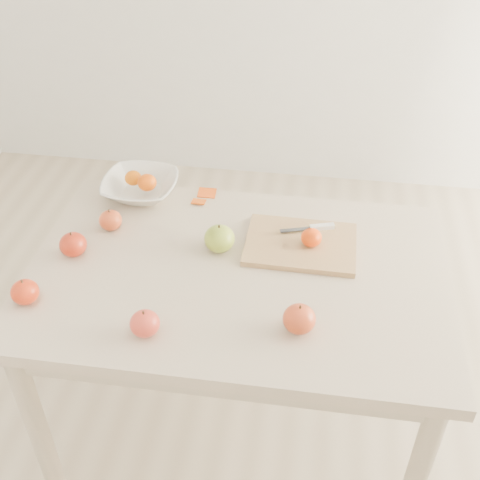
# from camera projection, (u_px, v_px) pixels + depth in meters

# --- Properties ---
(ground) EXTENTS (3.50, 3.50, 0.00)m
(ground) POSITION_uv_depth(u_px,v_px,m) (238.00, 426.00, 2.18)
(ground) COLOR #C6B293
(ground) RESTS_ON ground
(table) EXTENTS (1.20, 0.80, 0.75)m
(table) POSITION_uv_depth(u_px,v_px,m) (238.00, 295.00, 1.78)
(table) COLOR beige
(table) RESTS_ON ground
(cutting_board) EXTENTS (0.33, 0.25, 0.02)m
(cutting_board) POSITION_uv_depth(u_px,v_px,m) (301.00, 244.00, 1.80)
(cutting_board) COLOR tan
(cutting_board) RESTS_ON table
(board_tangerine) EXTENTS (0.06, 0.06, 0.05)m
(board_tangerine) POSITION_uv_depth(u_px,v_px,m) (311.00, 238.00, 1.76)
(board_tangerine) COLOR #D03C07
(board_tangerine) RESTS_ON cutting_board
(fruit_bowl) EXTENTS (0.25, 0.25, 0.06)m
(fruit_bowl) POSITION_uv_depth(u_px,v_px,m) (140.00, 187.00, 2.00)
(fruit_bowl) COLOR white
(fruit_bowl) RESTS_ON table
(bowl_tangerine_near) EXTENTS (0.06, 0.06, 0.05)m
(bowl_tangerine_near) POSITION_uv_depth(u_px,v_px,m) (133.00, 178.00, 2.00)
(bowl_tangerine_near) COLOR orange
(bowl_tangerine_near) RESTS_ON fruit_bowl
(bowl_tangerine_far) EXTENTS (0.06, 0.06, 0.06)m
(bowl_tangerine_far) POSITION_uv_depth(u_px,v_px,m) (147.00, 182.00, 1.97)
(bowl_tangerine_far) COLOR orange
(bowl_tangerine_far) RESTS_ON fruit_bowl
(orange_peel_a) EXTENTS (0.06, 0.05, 0.01)m
(orange_peel_a) POSITION_uv_depth(u_px,v_px,m) (207.00, 194.00, 2.02)
(orange_peel_a) COLOR #DE4D0F
(orange_peel_a) RESTS_ON table
(orange_peel_b) EXTENTS (0.05, 0.04, 0.01)m
(orange_peel_b) POSITION_uv_depth(u_px,v_px,m) (199.00, 202.00, 1.98)
(orange_peel_b) COLOR #D9530F
(orange_peel_b) RESTS_ON table
(paring_knife) EXTENTS (0.17, 0.07, 0.01)m
(paring_knife) POSITION_uv_depth(u_px,v_px,m) (318.00, 227.00, 1.84)
(paring_knife) COLOR white
(paring_knife) RESTS_ON cutting_board
(apple_green) EXTENTS (0.09, 0.09, 0.08)m
(apple_green) POSITION_uv_depth(u_px,v_px,m) (219.00, 239.00, 1.77)
(apple_green) COLOR olive
(apple_green) RESTS_ON table
(apple_red_d) EXTENTS (0.07, 0.07, 0.07)m
(apple_red_d) POSITION_uv_depth(u_px,v_px,m) (25.00, 292.00, 1.60)
(apple_red_d) COLOR #9C020A
(apple_red_d) RESTS_ON table
(apple_red_e) EXTENTS (0.08, 0.08, 0.08)m
(apple_red_e) POSITION_uv_depth(u_px,v_px,m) (299.00, 319.00, 1.51)
(apple_red_e) COLOR maroon
(apple_red_e) RESTS_ON table
(apple_red_c) EXTENTS (0.08, 0.08, 0.07)m
(apple_red_c) POSITION_uv_depth(u_px,v_px,m) (145.00, 324.00, 1.50)
(apple_red_c) COLOR #A51823
(apple_red_c) RESTS_ON table
(apple_red_a) EXTENTS (0.07, 0.07, 0.06)m
(apple_red_a) POSITION_uv_depth(u_px,v_px,m) (110.00, 220.00, 1.85)
(apple_red_a) COLOR #A0231C
(apple_red_a) RESTS_ON table
(apple_red_b) EXTENTS (0.08, 0.08, 0.07)m
(apple_red_b) POSITION_uv_depth(u_px,v_px,m) (73.00, 245.00, 1.75)
(apple_red_b) COLOR #940904
(apple_red_b) RESTS_ON table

